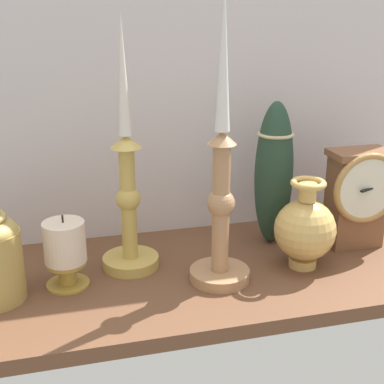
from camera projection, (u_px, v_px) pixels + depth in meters
The scene contains 8 objects.
ground_plane at pixel (212, 274), 93.28cm from camera, with size 100.00×36.00×2.40cm, color brown.
back_wall at pixel (185, 62), 98.89cm from camera, with size 120.00×2.00×65.00cm, color silver.
mantel_clock at pixel (358, 196), 98.09cm from camera, with size 12.95×8.02×18.54cm.
candlestick_tall_left at pixel (218, 199), 84.07cm from camera, with size 9.78×9.78×45.65cm.
candlestick_tall_center at pixel (128, 198), 89.17cm from camera, with size 9.59×9.59×41.78cm.
brass_vase_bulbous at pixel (305, 228), 90.99cm from camera, with size 10.39×10.39×15.55cm.
pillar_candle_front at pixel (65, 249), 85.57cm from camera, with size 6.84×6.84×12.05cm.
tall_ceramic_vase at pixel (274, 174), 98.38cm from camera, with size 6.95×6.95×26.67cm.
Camera 1 is at (-24.17, -79.71, 43.20)cm, focal length 50.83 mm.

